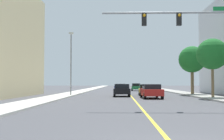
# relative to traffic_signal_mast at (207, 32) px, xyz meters

# --- Properties ---
(ground) EXTENTS (192.00, 192.00, 0.00)m
(ground) POSITION_rel_traffic_signal_mast_xyz_m (-4.39, 30.26, -5.03)
(ground) COLOR #47474C
(sidewalk_left) EXTENTS (2.75, 168.00, 0.15)m
(sidewalk_left) POSITION_rel_traffic_signal_mast_xyz_m (-12.75, 30.26, -4.95)
(sidewalk_left) COLOR beige
(sidewalk_left) RESTS_ON ground
(sidewalk_right) EXTENTS (2.75, 168.00, 0.15)m
(sidewalk_right) POSITION_rel_traffic_signal_mast_xyz_m (3.98, 30.26, -4.95)
(sidewalk_right) COLOR #9E9B93
(sidewalk_right) RESTS_ON ground
(lane_marking_center) EXTENTS (0.16, 144.00, 0.01)m
(lane_marking_center) POSITION_rel_traffic_signal_mast_xyz_m (-4.39, 30.26, -5.02)
(lane_marking_center) COLOR yellow
(lane_marking_center) RESTS_ON ground
(traffic_signal_mast) EXTENTS (10.07, 0.36, 6.73)m
(traffic_signal_mast) POSITION_rel_traffic_signal_mast_xyz_m (0.00, 0.00, 0.00)
(traffic_signal_mast) COLOR gray
(traffic_signal_mast) RESTS_ON sidewalk_right
(street_lamp) EXTENTS (0.56, 0.28, 7.81)m
(street_lamp) POSITION_rel_traffic_signal_mast_xyz_m (-11.87, 15.54, -0.55)
(street_lamp) COLOR gray
(street_lamp) RESTS_ON sidewalk_left
(palm_mid) EXTENTS (3.28, 3.28, 6.16)m
(palm_mid) POSITION_rel_traffic_signal_mast_xyz_m (3.99, 10.73, -0.38)
(palm_mid) COLOR brown
(palm_mid) RESTS_ON sidewalk_right
(palm_far) EXTENTS (3.55, 3.55, 6.39)m
(palm_far) POSITION_rel_traffic_signal_mast_xyz_m (3.91, 18.44, -0.31)
(palm_far) COLOR brown
(palm_far) RESTS_ON sidewalk_right
(car_green) EXTENTS (1.83, 4.19, 1.48)m
(car_green) POSITION_rel_traffic_signal_mast_xyz_m (-2.51, 36.96, -4.27)
(car_green) COLOR #196638
(car_green) RESTS_ON ground
(car_blue) EXTENTS (1.85, 4.05, 1.35)m
(car_blue) POSITION_rel_traffic_signal_mast_xyz_m (-6.02, 40.82, -4.31)
(car_blue) COLOR #1E389E
(car_blue) RESTS_ON ground
(car_silver) EXTENTS (2.04, 4.53, 1.44)m
(car_silver) POSITION_rel_traffic_signal_mast_xyz_m (-5.61, 29.81, -4.27)
(car_silver) COLOR #BCBCC1
(car_silver) RESTS_ON ground
(car_red) EXTENTS (2.07, 4.39, 1.49)m
(car_red) POSITION_rel_traffic_signal_mast_xyz_m (-2.46, 10.67, -4.26)
(car_red) COLOR red
(car_red) RESTS_ON ground
(car_yellow) EXTENTS (2.03, 4.56, 1.43)m
(car_yellow) POSITION_rel_traffic_signal_mast_xyz_m (-2.35, 17.33, -4.30)
(car_yellow) COLOR gold
(car_yellow) RESTS_ON ground
(car_black) EXTENTS (1.97, 3.87, 1.48)m
(car_black) POSITION_rel_traffic_signal_mast_xyz_m (-5.53, 14.50, -4.26)
(car_black) COLOR black
(car_black) RESTS_ON ground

